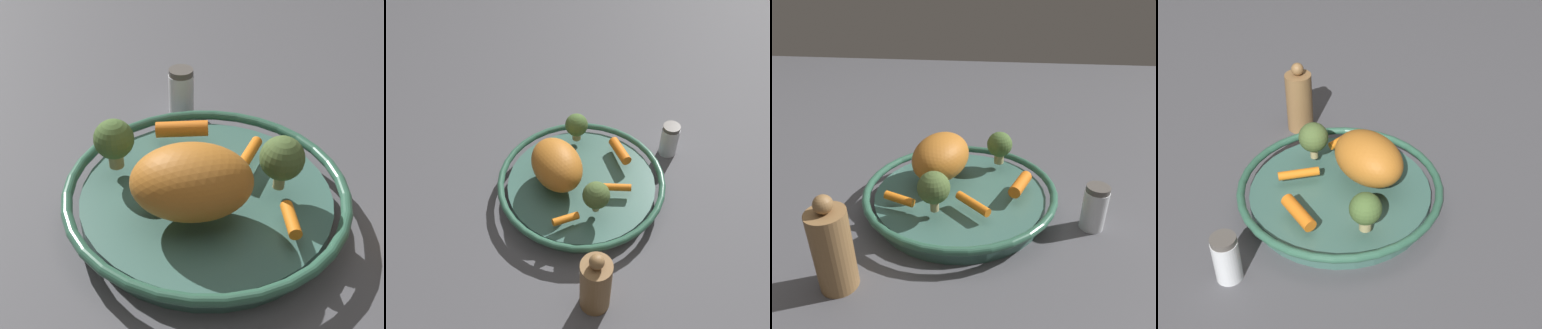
# 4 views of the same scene
# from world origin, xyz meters

# --- Properties ---
(ground_plane) EXTENTS (2.44, 2.44, 0.00)m
(ground_plane) POSITION_xyz_m (0.00, 0.00, 0.00)
(ground_plane) COLOR #4C4C51
(serving_bowl) EXTENTS (0.34, 0.34, 0.04)m
(serving_bowl) POSITION_xyz_m (0.00, 0.00, 0.02)
(serving_bowl) COLOR #3D665B
(serving_bowl) RESTS_ON ground_plane
(roast_chicken_piece) EXTENTS (0.15, 0.13, 0.08)m
(roast_chicken_piece) POSITION_xyz_m (0.03, 0.04, 0.08)
(roast_chicken_piece) COLOR #BB6D25
(roast_chicken_piece) RESTS_ON serving_bowl
(baby_carrot_left) EXTENTS (0.07, 0.04, 0.03)m
(baby_carrot_left) POSITION_xyz_m (0.00, -0.10, 0.05)
(baby_carrot_left) COLOR orange
(baby_carrot_left) RESTS_ON serving_bowl
(baby_carrot_right) EXTENTS (0.06, 0.06, 0.01)m
(baby_carrot_right) POSITION_xyz_m (-0.06, -0.03, 0.05)
(baby_carrot_right) COLOR orange
(baby_carrot_right) RESTS_ON serving_bowl
(baby_carrot_near_rim) EXTENTS (0.03, 0.05, 0.02)m
(baby_carrot_near_rim) POSITION_xyz_m (-0.06, 0.09, 0.05)
(baby_carrot_near_rim) COLOR orange
(baby_carrot_near_rim) RESTS_ON serving_bowl
(broccoli_floret_mid) EXTENTS (0.05, 0.05, 0.07)m
(broccoli_floret_mid) POSITION_xyz_m (-0.08, 0.03, 0.09)
(broccoli_floret_mid) COLOR tan
(broccoli_floret_mid) RESTS_ON serving_bowl
(broccoli_floret_large) EXTENTS (0.05, 0.05, 0.06)m
(broccoli_floret_large) POSITION_xyz_m (0.09, -0.06, 0.08)
(broccoli_floret_large) COLOR tan
(broccoli_floret_large) RESTS_ON serving_bowl
(salt_shaker) EXTENTS (0.04, 0.04, 0.08)m
(salt_shaker) POSITION_xyz_m (-0.03, -0.22, 0.04)
(salt_shaker) COLOR silver
(salt_shaker) RESTS_ON ground_plane
(pepper_mill) EXTENTS (0.05, 0.05, 0.14)m
(pepper_mill) POSITION_xyz_m (-0.20, 0.14, 0.06)
(pepper_mill) COLOR olive
(pepper_mill) RESTS_ON ground_plane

